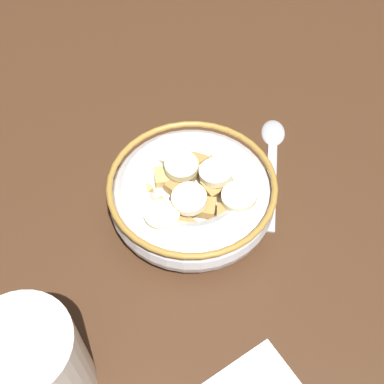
# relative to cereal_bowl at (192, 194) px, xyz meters

# --- Properties ---
(ground_plane) EXTENTS (1.21, 1.21, 0.02)m
(ground_plane) POSITION_rel_cereal_bowl_xyz_m (0.00, -0.00, -0.04)
(ground_plane) COLOR #472B19
(cereal_bowl) EXTENTS (0.16, 0.16, 0.05)m
(cereal_bowl) POSITION_rel_cereal_bowl_xyz_m (0.00, 0.00, 0.00)
(cereal_bowl) COLOR silver
(cereal_bowl) RESTS_ON ground_plane
(spoon) EXTENTS (0.14, 0.10, 0.01)m
(spoon) POSITION_rel_cereal_bowl_xyz_m (-0.03, 0.12, -0.02)
(spoon) COLOR #B7B7BC
(spoon) RESTS_ON ground_plane
(coffee_mug) EXTENTS (0.11, 0.07, 0.10)m
(coffee_mug) POSITION_rel_cereal_bowl_xyz_m (0.10, -0.18, 0.02)
(coffee_mug) COLOR white
(coffee_mug) RESTS_ON ground_plane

